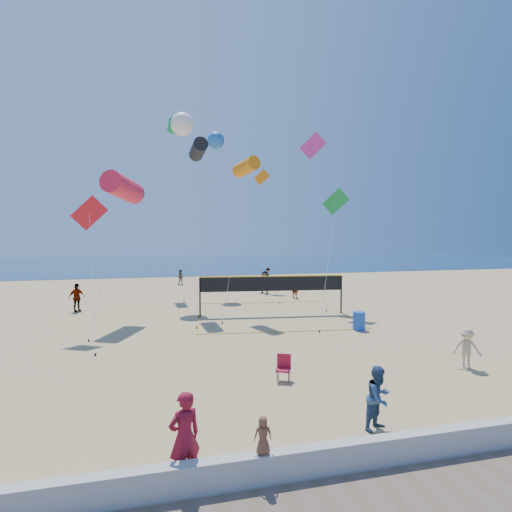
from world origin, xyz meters
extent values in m
plane|color=tan|center=(0.00, 0.00, 0.00)|extent=(120.00, 120.00, 0.00)
cube|color=navy|center=(0.00, 62.00, 0.01)|extent=(140.00, 50.00, 0.03)
cube|color=#ACACA7|center=(0.00, -3.00, 0.30)|extent=(32.00, 0.30, 0.60)
imported|color=maroon|center=(-3.44, -2.60, 0.92)|extent=(0.79, 0.66, 1.83)
imported|color=brown|center=(-1.94, -3.00, 0.97)|extent=(0.38, 0.26, 0.75)
imported|color=navy|center=(1.46, -1.57, 0.81)|extent=(0.97, 0.89, 1.61)
imported|color=tan|center=(7.11, 1.79, 0.75)|extent=(1.11, 0.95, 1.50)
imported|color=gray|center=(-8.97, 16.95, 0.91)|extent=(1.11, 1.02, 1.82)
imported|color=gray|center=(4.82, 21.87, 0.94)|extent=(1.80, 1.27, 1.87)
imported|color=gray|center=(6.47, 18.88, 0.79)|extent=(0.64, 0.69, 1.59)
imported|color=gray|center=(-1.70, 29.42, 0.74)|extent=(0.86, 0.76, 1.49)
imported|color=gray|center=(7.29, 29.69, 0.74)|extent=(0.99, 1.10, 1.48)
cube|color=maroon|center=(0.14, 2.14, 0.39)|extent=(0.61, 0.59, 0.05)
cube|color=maroon|center=(0.21, 2.32, 0.65)|extent=(0.45, 0.23, 0.48)
cylinder|color=black|center=(-0.11, 2.06, 0.22)|extent=(0.12, 0.23, 0.62)
cylinder|color=black|center=(0.03, 2.38, 0.22)|extent=(0.12, 0.23, 0.62)
cylinder|color=black|center=(0.24, 1.91, 0.22)|extent=(0.12, 0.23, 0.62)
cylinder|color=black|center=(0.38, 2.22, 0.22)|extent=(0.12, 0.23, 0.62)
cylinder|color=#1B49B2|center=(6.17, 8.13, 0.47)|extent=(0.74, 0.74, 0.94)
cylinder|color=black|center=(-1.46, 13.55, 1.17)|extent=(0.10, 0.10, 2.35)
cylinder|color=black|center=(7.29, 12.52, 1.17)|extent=(0.10, 0.10, 2.35)
cube|color=black|center=(2.92, 13.04, 1.91)|extent=(8.75, 1.05, 0.88)
cube|color=gold|center=(2.92, 13.04, 2.38)|extent=(8.75, 1.06, 0.06)
cube|color=gold|center=(2.40, 8.66, 0.01)|extent=(8.95, 1.10, 0.02)
cube|color=gold|center=(3.43, 17.41, 0.01)|extent=(8.95, 1.10, 0.02)
cylinder|color=red|center=(-5.78, 13.91, 7.63)|extent=(2.39, 3.30, 1.67)
cylinder|color=silver|center=(-6.41, 11.50, 3.84)|extent=(1.27, 4.84, 7.59)
cylinder|color=black|center=(-7.04, 9.09, 0.05)|extent=(0.08, 0.08, 0.10)
cylinder|color=black|center=(-1.28, 15.65, 10.40)|extent=(1.05, 2.25, 1.20)
cylinder|color=silver|center=(-1.62, 13.05, 5.22)|extent=(0.68, 5.20, 10.36)
cylinder|color=black|center=(-1.95, 10.46, 0.05)|extent=(0.08, 0.08, 0.10)
cylinder|color=orange|center=(1.42, 13.65, 9.07)|extent=(1.47, 2.22, 1.12)
cylinder|color=silver|center=(0.48, 12.46, 4.56)|extent=(1.91, 2.41, 9.02)
cylinder|color=black|center=(-0.47, 11.27, 0.05)|extent=(0.08, 0.08, 0.10)
cube|color=red|center=(-7.18, 10.93, 6.00)|extent=(1.79, 0.25, 1.76)
cylinder|color=silver|center=(-6.79, 8.80, 3.03)|extent=(0.78, 4.27, 5.96)
cylinder|color=black|center=(-6.41, 6.67, 0.05)|extent=(0.08, 0.08, 0.10)
cube|color=#178D35|center=(7.09, 13.00, 7.02)|extent=(1.77, 0.31, 1.76)
cylinder|color=silver|center=(5.53, 10.58, 3.53)|extent=(3.12, 4.87, 6.98)
cylinder|color=black|center=(3.98, 8.15, 0.05)|extent=(0.08, 0.08, 0.10)
cube|color=#D0308E|center=(7.01, 16.72, 11.31)|extent=(1.82, 0.72, 1.92)
cylinder|color=silver|center=(6.82, 14.97, 5.68)|extent=(0.41, 3.51, 11.26)
cylinder|color=black|center=(6.62, 13.23, 0.05)|extent=(0.08, 0.08, 0.10)
sphere|color=white|center=(-2.04, 19.43, 12.95)|extent=(1.76, 1.76, 1.68)
cylinder|color=silver|center=(-1.81, 16.31, 6.50)|extent=(0.46, 6.26, 12.91)
cylinder|color=black|center=(-1.59, 13.18, 0.05)|extent=(0.08, 0.08, 0.10)
sphere|color=#2063B5|center=(0.97, 23.33, 12.85)|extent=(1.44, 1.44, 1.43)
cylinder|color=silver|center=(2.77, 20.00, 6.45)|extent=(3.61, 6.67, 12.81)
cylinder|color=black|center=(4.56, 16.67, 0.05)|extent=(0.08, 0.08, 0.10)
cylinder|color=#178D35|center=(-2.51, 24.62, 14.18)|extent=(0.89, 1.92, 1.03)
cylinder|color=silver|center=(-2.28, 21.96, 7.12)|extent=(0.48, 5.34, 14.14)
cylinder|color=black|center=(-2.05, 19.30, 0.05)|extent=(0.08, 0.08, 0.10)
cube|color=orange|center=(5.48, 25.27, 10.21)|extent=(1.50, 0.26, 1.49)
cylinder|color=silver|center=(5.07, 23.54, 5.13)|extent=(0.86, 3.48, 10.17)
cylinder|color=black|center=(4.65, 21.81, 0.05)|extent=(0.08, 0.08, 0.10)
camera|label=1|loc=(-3.91, -10.38, 4.90)|focal=28.00mm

